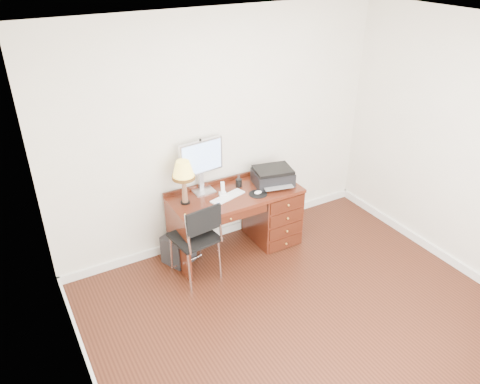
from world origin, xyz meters
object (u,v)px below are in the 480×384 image
phone (223,192)px  printer (273,176)px  monitor (202,160)px  chair (197,235)px  leg_lamp (183,173)px  desk (259,211)px  equipment_box (178,248)px

phone → printer: bearing=14.1°
monitor → chair: 0.85m
monitor → leg_lamp: bearing=-158.3°
printer → leg_lamp: size_ratio=1.01×
printer → desk: bearing=-170.3°
printer → equipment_box: size_ratio=1.50×
printer → equipment_box: printer is taller
desk → phone: size_ratio=8.87×
monitor → equipment_box: bearing=-168.4°
chair → desk: bearing=11.0°
chair → equipment_box: size_ratio=2.79×
leg_lamp → equipment_box: leg_lamp is taller
monitor → phone: bearing=-62.2°
printer → leg_lamp: bearing=-171.5°
leg_lamp → phone: leg_lamp is taller
desk → chair: (-0.95, -0.31, 0.16)m
desk → phone: (-0.47, 0.02, 0.39)m
phone → equipment_box: 0.84m
printer → equipment_box: (-1.19, 0.11, -0.68)m
printer → equipment_box: 1.37m
phone → leg_lamp: bearing=-171.1°
leg_lamp → chair: size_ratio=0.53×
chair → phone: bearing=27.1°
desk → phone: phone is taller
phone → equipment_box: (-0.54, 0.08, -0.63)m
leg_lamp → equipment_box: 0.96m
desk → chair: size_ratio=1.59×
desk → monitor: bearing=159.7°
printer → chair: size_ratio=0.54×
monitor → printer: size_ratio=1.21×
chair → equipment_box: (-0.07, 0.40, -0.40)m
desk → chair: 1.01m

